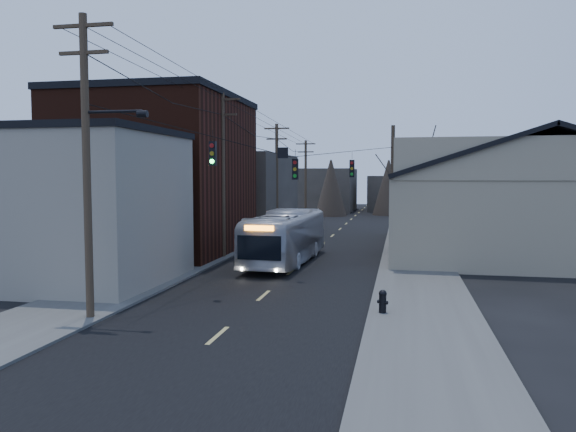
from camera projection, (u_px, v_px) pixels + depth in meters
ground at (195, 356)px, 15.71m from camera, size 160.00×160.00×0.00m
road_surface at (329, 238)px, 45.04m from camera, size 9.00×110.00×0.02m
sidewalk_left at (251, 236)px, 46.32m from camera, size 4.00×110.00×0.12m
sidewalk_right at (412, 240)px, 43.75m from camera, size 4.00×110.00×0.12m
building_clapboard at (80, 209)px, 26.04m from camera, size 8.00×8.00×7.00m
building_brick at (160, 176)px, 36.88m from camera, size 10.00×12.00×10.00m
building_left_far at (237, 192)px, 52.53m from camera, size 9.00×14.00×7.00m
warehouse at (514, 211)px, 37.39m from camera, size 16.16×20.60×7.73m
building_far_left at (319, 190)px, 80.23m from camera, size 10.00×12.00×6.00m
building_far_right at (411, 193)px, 82.58m from camera, size 12.00×14.00×5.00m
bare_tree at (416, 200)px, 33.72m from camera, size 0.40×0.40×7.20m
utility_lines at (276, 177)px, 39.57m from camera, size 11.24×45.28×10.50m
bus at (286, 237)px, 32.27m from camera, size 2.97×10.95×3.02m
parked_car at (300, 221)px, 53.13m from camera, size 1.71×4.55×1.48m
fire_hydrant at (383, 300)px, 20.15m from camera, size 0.41×0.29×0.84m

